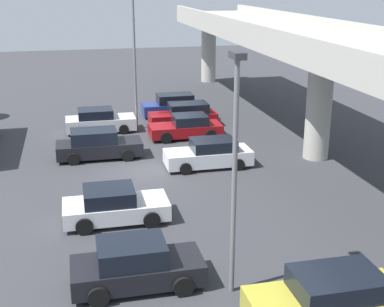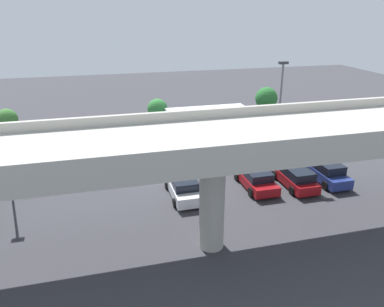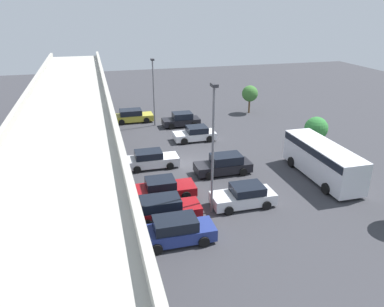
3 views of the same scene
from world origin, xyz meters
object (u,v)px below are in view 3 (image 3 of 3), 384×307
object	(u,v)px
lamp_post_near_aisle	(153,87)
parked_car_1	(164,209)
parked_car_8	(224,165)
parked_car_2	(163,188)
tree_front_right	(250,94)
shuttle_bus	(323,158)
parked_car_3	(151,160)
parked_car_6	(132,116)
lamp_post_mid_lot	(213,142)
parked_car_7	(244,196)
parked_car_4	(195,134)
parked_car_5	(181,120)
parked_car_0	(177,231)
tree_front_centre	(316,129)

from	to	relation	value
lamp_post_near_aisle	parked_car_1	bearing A→B (deg)	172.14
parked_car_8	lamp_post_near_aisle	xyz separation A→B (m)	(14.70, 3.42, 3.78)
parked_car_2	tree_front_right	xyz separation A→B (m)	(19.80, -15.26, 1.85)
parked_car_8	shuttle_bus	distance (m)	8.07
parked_car_3	parked_car_6	distance (m)	14.01
lamp_post_mid_lot	parked_car_7	bearing A→B (deg)	-84.00
parked_car_8	tree_front_right	size ratio (longest dim) A/B	1.33
lamp_post_mid_lot	parked_car_8	bearing A→B (deg)	-26.90
parked_car_6	parked_car_8	world-z (taller)	parked_car_8
parked_car_1	lamp_post_mid_lot	world-z (taller)	lamp_post_mid_lot
parked_car_7	lamp_post_near_aisle	distance (m)	20.80
parked_car_4	parked_car_5	xyz separation A→B (m)	(5.15, 0.26, 0.05)
parked_car_5	parked_car_8	xyz separation A→B (m)	(-13.69, -0.43, 0.03)
parked_car_6	lamp_post_mid_lot	distance (m)	23.24
parked_car_8	parked_car_0	bearing A→B (deg)	54.90
parked_car_2	parked_car_7	bearing A→B (deg)	-26.78
parked_car_5	lamp_post_near_aisle	size ratio (longest dim) A/B	0.56
parked_car_0	parked_car_2	distance (m)	5.79
parked_car_1	parked_car_7	xyz separation A→B (m)	(0.30, -5.82, -0.02)
lamp_post_near_aisle	tree_front_centre	bearing A→B (deg)	-133.89
parked_car_1	parked_car_8	size ratio (longest dim) A/B	0.97
parked_car_3	parked_car_1	bearing A→B (deg)	-93.23
parked_car_1	parked_car_2	distance (m)	3.03
parked_car_3	lamp_post_mid_lot	world-z (taller)	lamp_post_mid_lot
parked_car_2	parked_car_3	size ratio (longest dim) A/B	0.99
parked_car_0	parked_car_4	world-z (taller)	parked_car_0
shuttle_bus	parked_car_4	bearing A→B (deg)	33.70
parked_car_1	parked_car_3	bearing A→B (deg)	86.77
parked_car_7	tree_front_right	size ratio (longest dim) A/B	1.26
parked_car_1	parked_car_2	size ratio (longest dim) A/B	1.01
parked_car_7	tree_front_right	bearing A→B (deg)	-113.87
parked_car_3	parked_car_6	size ratio (longest dim) A/B	0.97
shuttle_bus	tree_front_right	bearing A→B (deg)	-5.87
lamp_post_near_aisle	tree_front_right	size ratio (longest dim) A/B	2.15
parked_car_2	parked_car_4	bearing A→B (deg)	63.90
parked_car_1	parked_car_4	size ratio (longest dim) A/B	1.06
parked_car_2	parked_car_8	xyz separation A→B (m)	(2.84, -5.75, 0.08)
lamp_post_mid_lot	parked_car_4	bearing A→B (deg)	-10.91
parked_car_1	parked_car_3	size ratio (longest dim) A/B	1.00
parked_car_5	parked_car_8	world-z (taller)	parked_car_8
parked_car_3	tree_front_right	bearing A→B (deg)	42.76
lamp_post_near_aisle	parked_car_6	bearing A→B (deg)	47.98
parked_car_8	shuttle_bus	bearing A→B (deg)	158.68
parked_car_6	lamp_post_near_aisle	distance (m)	4.99
shuttle_bus	parked_car_6	bearing A→B (deg)	33.89
parked_car_3	tree_front_centre	size ratio (longest dim) A/B	1.27
parked_car_4	lamp_post_near_aisle	xyz separation A→B (m)	(6.16, 3.25, 3.86)
parked_car_2	lamp_post_near_aisle	bearing A→B (deg)	82.44
parked_car_6	tree_front_right	xyz separation A→B (m)	(0.12, -15.31, 1.81)
parked_car_2	lamp_post_mid_lot	bearing A→B (deg)	-46.29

